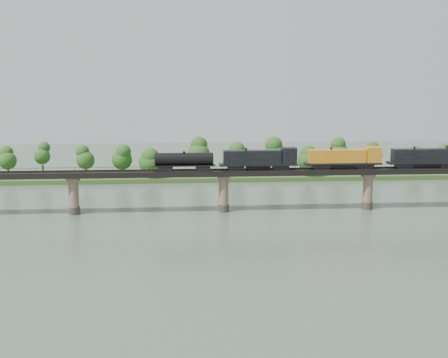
{
  "coord_description": "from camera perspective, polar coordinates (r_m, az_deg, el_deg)",
  "views": [
    {
      "loc": [
        -11.18,
        -118.64,
        35.44
      ],
      "look_at": [
        0.1,
        30.0,
        9.0
      ],
      "focal_mm": 45.0,
      "sensor_mm": 36.0,
      "label": 1
    }
  ],
  "objects": [
    {
      "name": "far_bank",
      "position": [
        206.87,
        -1.18,
        0.42
      ],
      "size": [
        300.0,
        24.0,
        1.6
      ],
      "primitive_type": "cube",
      "color": "#2E4C1E",
      "rests_on": "ground"
    },
    {
      "name": "bridge_superstructure",
      "position": [
        150.92,
        -0.04,
        1.04
      ],
      "size": [
        220.0,
        4.9,
        0.75
      ],
      "color": "black",
      "rests_on": "bridge"
    },
    {
      "name": "far_treeline",
      "position": [
        200.96,
        -3.46,
        2.43
      ],
      "size": [
        289.06,
        17.54,
        13.6
      ],
      "color": "#382619",
      "rests_on": "far_bank"
    },
    {
      "name": "freight_train",
      "position": [
        154.45,
        9.29,
        2.06
      ],
      "size": [
        85.34,
        3.33,
        5.87
      ],
      "color": "black",
      "rests_on": "bridge"
    },
    {
      "name": "ground",
      "position": [
        124.32,
        1.01,
        -6.51
      ],
      "size": [
        400.0,
        400.0,
        0.0
      ],
      "primitive_type": "plane",
      "color": "#3B4B3B",
      "rests_on": "ground"
    },
    {
      "name": "bridge",
      "position": [
        152.05,
        -0.04,
        -1.31
      ],
      "size": [
        236.0,
        30.0,
        11.5
      ],
      "color": "#473A2D",
      "rests_on": "ground"
    }
  ]
}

